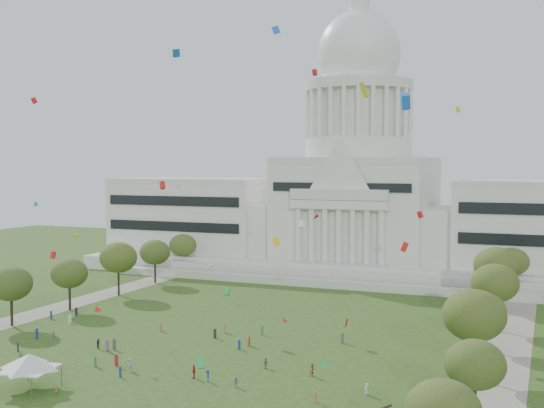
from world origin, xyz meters
name	(u,v)px	position (x,y,z in m)	size (l,w,h in m)	color
ground	(160,377)	(0.00, 0.00, 0.00)	(400.00, 400.00, 0.00)	#2D4C17
capitol	(357,198)	(0.00, 113.59, 22.30)	(160.00, 64.50, 91.30)	beige
path_left	(44,312)	(-48.00, 30.00, 0.02)	(8.00, 160.00, 0.04)	gray
path_right	(505,359)	(48.00, 30.00, 0.02)	(8.00, 160.00, 0.04)	gray
row_tree_r_1	(475,365)	(46.22, -1.75, 7.66)	(7.58, 7.58, 10.78)	black
row_tree_l_2	(11,284)	(-45.04, 17.30, 8.51)	(8.42, 8.42, 11.97)	black
row_tree_r_2	(474,315)	(44.17, 17.44, 9.66)	(9.55, 9.55, 13.58)	black
row_tree_l_3	(69,273)	(-44.09, 33.92, 8.21)	(8.12, 8.12, 11.55)	black
row_tree_r_3	(486,310)	(44.40, 34.48, 7.08)	(7.01, 7.01, 9.98)	black
row_tree_l_4	(118,258)	(-44.08, 52.42, 9.39)	(9.29, 9.29, 13.21)	black
row_tree_r_4	(495,283)	(44.76, 50.04, 9.29)	(9.19, 9.19, 13.06)	black
row_tree_l_5	(155,252)	(-45.22, 71.01, 8.42)	(8.33, 8.33, 11.85)	black
row_tree_r_5	(496,265)	(43.49, 70.19, 9.93)	(9.82, 9.82, 13.96)	black
row_tree_l_6	(183,245)	(-46.87, 89.14, 8.27)	(8.19, 8.19, 11.64)	black
row_tree_r_6	(512,262)	(45.96, 88.13, 8.51)	(8.42, 8.42, 11.97)	black
event_tent	(29,361)	(-14.44, -11.80, 4.07)	(10.90, 10.90, 5.24)	#4C4C4C
person_0	(367,389)	(31.13, 4.10, 0.84)	(0.82, 0.53, 1.68)	silver
person_2	(313,370)	(21.41, 9.16, 0.98)	(0.95, 0.59, 1.95)	olive
person_3	(208,376)	(7.72, 0.86, 0.90)	(1.16, 0.60, 1.80)	navy
person_4	(194,372)	(4.99, 1.64, 1.00)	(1.17, 0.64, 2.00)	#B21E1E
person_5	(130,365)	(-5.96, 0.90, 1.02)	(1.89, 0.75, 2.04)	silver
person_7	(56,390)	(-9.07, -12.53, 0.76)	(0.55, 0.41, 1.52)	olive
person_8	(98,344)	(-18.63, 9.92, 0.87)	(0.84, 0.52, 1.73)	#26262B
person_9	(236,382)	(12.70, 0.22, 0.75)	(0.98, 0.50, 1.51)	#4C4C51
person_10	(266,363)	(13.18, 10.18, 0.85)	(0.99, 0.54, 1.70)	#994C8C
distant_crowd	(125,341)	(-15.31, 13.23, 0.90)	(67.87, 36.01, 1.95)	#33723F
kite_swarm	(222,173)	(5.78, 9.93, 31.03)	(74.55, 100.83, 65.43)	yellow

